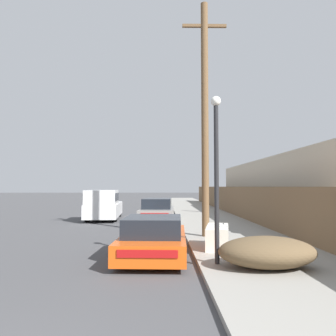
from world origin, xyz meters
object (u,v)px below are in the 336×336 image
street_lamp (216,164)px  brush_pile (267,252)px  discarded_fridge (218,237)px  pickup_truck (103,205)px  pedestrian (204,200)px  car_parked_mid (157,211)px  parked_sports_car_red (154,238)px  utility_pole (205,114)px

street_lamp → brush_pile: 2.46m
discarded_fridge → pickup_truck: size_ratio=0.33×
pedestrian → car_parked_mid: bearing=-118.3°
parked_sports_car_red → street_lamp: bearing=-37.9°
car_parked_mid → pedestrian: size_ratio=2.63×
pickup_truck → street_lamp: (5.08, -12.15, 1.72)m
discarded_fridge → brush_pile: brush_pile is taller
parked_sports_car_red → street_lamp: 3.01m
parked_sports_car_red → utility_pole: utility_pole is taller
parked_sports_car_red → pedestrian: bearing=80.2°
street_lamp → brush_pile: bearing=-21.3°
car_parked_mid → utility_pole: (2.00, -5.80, 4.31)m
parked_sports_car_red → car_parked_mid: size_ratio=0.93×
discarded_fridge → parked_sports_car_red: bearing=-149.1°
parked_sports_car_red → pedestrian: (3.44, 15.49, 0.51)m
brush_pile → utility_pole: bearing=99.2°
pedestrian → street_lamp: bearing=-96.1°
discarded_fridge → parked_sports_car_red: parked_sports_car_red is taller
brush_pile → pickup_truck: bearing=116.3°
car_parked_mid → pickup_truck: pickup_truck is taller
pedestrian → discarded_fridge: bearing=-95.5°
discarded_fridge → car_parked_mid: (-2.06, 8.28, 0.18)m
utility_pole → street_lamp: utility_pole is taller
discarded_fridge → utility_pole: 5.13m
street_lamp → pedestrian: size_ratio=2.38×
discarded_fridge → street_lamp: 3.06m
parked_sports_car_red → pedestrian: 15.87m
car_parked_mid → discarded_fridge: bearing=-73.5°
brush_pile → pedestrian: size_ratio=1.30×
car_parked_mid → pedestrian: (3.49, 6.48, 0.40)m
discarded_fridge → brush_pile: bearing=-62.3°
utility_pole → brush_pile: bearing=-80.8°
parked_sports_car_red → pedestrian: size_ratio=2.44×
car_parked_mid → pickup_truck: 3.82m
discarded_fridge → pickup_truck: 11.41m
utility_pole → pedestrian: bearing=83.1°
car_parked_mid → brush_pile: bearing=-72.8°
pickup_truck → street_lamp: 13.28m
street_lamp → parked_sports_car_red: bearing=139.4°
discarded_fridge → utility_pole: utility_pole is taller
parked_sports_car_red → discarded_fridge: bearing=22.5°
parked_sports_car_red → brush_pile: 3.33m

